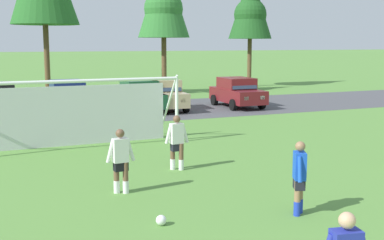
{
  "coord_description": "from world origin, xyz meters",
  "views": [
    {
      "loc": [
        -5.57,
        -2.2,
        3.75
      ],
      "look_at": [
        -0.48,
        9.84,
        1.72
      ],
      "focal_mm": 46.77,
      "sensor_mm": 36.0,
      "label": 1
    }
  ],
  "objects_px": {
    "parked_car_slot_right": "(237,92)",
    "soccer_goal": "(75,111)",
    "player_striker_near": "(177,143)",
    "parked_car_slot_center_left": "(68,96)",
    "parked_car_slot_center": "(140,96)",
    "parked_car_slot_center_right": "(163,95)",
    "player_defender_far": "(121,161)",
    "player_winger_right": "(299,178)",
    "soccer_ball": "(161,220)"
  },
  "relations": [
    {
      "from": "player_winger_right",
      "to": "parked_car_slot_center_right",
      "type": "xyz_separation_m",
      "value": [
        3.07,
        17.42,
        0.05
      ]
    },
    {
      "from": "parked_car_slot_center_left",
      "to": "player_winger_right",
      "type": "bearing_deg",
      "value": -83.95
    },
    {
      "from": "player_defender_far",
      "to": "parked_car_slot_center_left",
      "type": "height_order",
      "value": "parked_car_slot_center_left"
    },
    {
      "from": "player_striker_near",
      "to": "player_defender_far",
      "type": "xyz_separation_m",
      "value": [
        -2.14,
        -1.63,
        0.0
      ]
    },
    {
      "from": "parked_car_slot_right",
      "to": "soccer_ball",
      "type": "bearing_deg",
      "value": -122.62
    },
    {
      "from": "soccer_goal",
      "to": "parked_car_slot_center_left",
      "type": "relative_size",
      "value": 1.77
    },
    {
      "from": "player_winger_right",
      "to": "parked_car_slot_center_left",
      "type": "distance_m",
      "value": 18.78
    },
    {
      "from": "soccer_ball",
      "to": "player_striker_near",
      "type": "distance_m",
      "value": 4.65
    },
    {
      "from": "soccer_ball",
      "to": "parked_car_slot_center",
      "type": "xyz_separation_m",
      "value": [
        4.7,
        16.86,
        0.77
      ]
    },
    {
      "from": "player_winger_right",
      "to": "player_striker_near",
      "type": "bearing_deg",
      "value": 102.65
    },
    {
      "from": "player_winger_right",
      "to": "parked_car_slot_center_right",
      "type": "bearing_deg",
      "value": 80.01
    },
    {
      "from": "player_defender_far",
      "to": "parked_car_slot_center_left",
      "type": "bearing_deg",
      "value": 85.56
    },
    {
      "from": "soccer_goal",
      "to": "parked_car_slot_center_left",
      "type": "bearing_deg",
      "value": 82.47
    },
    {
      "from": "player_winger_right",
      "to": "parked_car_slot_center_right",
      "type": "relative_size",
      "value": 0.38
    },
    {
      "from": "parked_car_slot_center",
      "to": "player_striker_near",
      "type": "bearing_deg",
      "value": -102.18
    },
    {
      "from": "soccer_ball",
      "to": "player_winger_right",
      "type": "distance_m",
      "value": 3.14
    },
    {
      "from": "parked_car_slot_right",
      "to": "soccer_goal",
      "type": "bearing_deg",
      "value": -144.38
    },
    {
      "from": "soccer_ball",
      "to": "parked_car_slot_center_left",
      "type": "bearing_deg",
      "value": 86.73
    },
    {
      "from": "player_defender_far",
      "to": "parked_car_slot_center",
      "type": "bearing_deg",
      "value": 71.2
    },
    {
      "from": "parked_car_slot_center_left",
      "to": "parked_car_slot_center",
      "type": "bearing_deg",
      "value": -19.28
    },
    {
      "from": "soccer_goal",
      "to": "player_defender_far",
      "type": "height_order",
      "value": "soccer_goal"
    },
    {
      "from": "parked_car_slot_right",
      "to": "parked_car_slot_center",
      "type": "bearing_deg",
      "value": 176.26
    },
    {
      "from": "soccer_goal",
      "to": "player_striker_near",
      "type": "height_order",
      "value": "soccer_goal"
    },
    {
      "from": "player_striker_near",
      "to": "player_defender_far",
      "type": "relative_size",
      "value": 1.0
    },
    {
      "from": "soccer_goal",
      "to": "player_defender_far",
      "type": "relative_size",
      "value": 4.54
    },
    {
      "from": "player_winger_right",
      "to": "parked_car_slot_center_left",
      "type": "height_order",
      "value": "parked_car_slot_center_left"
    },
    {
      "from": "player_striker_near",
      "to": "player_winger_right",
      "type": "relative_size",
      "value": 1.0
    },
    {
      "from": "player_striker_near",
      "to": "parked_car_slot_center_left",
      "type": "height_order",
      "value": "parked_car_slot_center_left"
    },
    {
      "from": "soccer_goal",
      "to": "player_defender_far",
      "type": "distance_m",
      "value": 6.27
    },
    {
      "from": "parked_car_slot_center_right",
      "to": "player_defender_far",
      "type": "bearing_deg",
      "value": -113.55
    },
    {
      "from": "parked_car_slot_center_right",
      "to": "parked_car_slot_right",
      "type": "bearing_deg",
      "value": -5.24
    },
    {
      "from": "parked_car_slot_center",
      "to": "parked_car_slot_center_right",
      "type": "relative_size",
      "value": 0.98
    },
    {
      "from": "parked_car_slot_right",
      "to": "player_winger_right",
      "type": "bearing_deg",
      "value": -113.88
    },
    {
      "from": "soccer_ball",
      "to": "parked_car_slot_center_right",
      "type": "distance_m",
      "value": 17.96
    },
    {
      "from": "soccer_ball",
      "to": "parked_car_slot_center_left",
      "type": "distance_m",
      "value": 18.19
    },
    {
      "from": "parked_car_slot_center_left",
      "to": "parked_car_slot_center",
      "type": "height_order",
      "value": "same"
    },
    {
      "from": "parked_car_slot_center",
      "to": "parked_car_slot_center_left",
      "type": "bearing_deg",
      "value": 160.72
    },
    {
      "from": "parked_car_slot_center_left",
      "to": "parked_car_slot_center",
      "type": "xyz_separation_m",
      "value": [
        3.67,
        -1.28,
        0.0
      ]
    },
    {
      "from": "soccer_ball",
      "to": "parked_car_slot_center",
      "type": "distance_m",
      "value": 17.52
    },
    {
      "from": "soccer_goal",
      "to": "player_winger_right",
      "type": "distance_m",
      "value": 9.86
    },
    {
      "from": "soccer_goal",
      "to": "parked_car_slot_center",
      "type": "xyz_separation_m",
      "value": [
        4.91,
        8.08,
        -0.42
      ]
    },
    {
      "from": "parked_car_slot_center_left",
      "to": "parked_car_slot_center",
      "type": "relative_size",
      "value": 0.99
    },
    {
      "from": "player_striker_near",
      "to": "parked_car_slot_center_right",
      "type": "relative_size",
      "value": 0.38
    },
    {
      "from": "player_defender_far",
      "to": "parked_car_slot_center_right",
      "type": "height_order",
      "value": "parked_car_slot_center_right"
    },
    {
      "from": "soccer_ball",
      "to": "parked_car_slot_center_right",
      "type": "relative_size",
      "value": 0.05
    },
    {
      "from": "player_striker_near",
      "to": "parked_car_slot_center_left",
      "type": "xyz_separation_m",
      "value": [
        -0.93,
        13.99,
        0.05
      ]
    },
    {
      "from": "soccer_ball",
      "to": "parked_car_slot_right",
      "type": "relative_size",
      "value": 0.05
    },
    {
      "from": "player_defender_far",
      "to": "parked_car_slot_center_left",
      "type": "distance_m",
      "value": 15.67
    },
    {
      "from": "player_striker_near",
      "to": "parked_car_slot_center",
      "type": "height_order",
      "value": "parked_car_slot_center"
    },
    {
      "from": "parked_car_slot_center_left",
      "to": "parked_car_slot_right",
      "type": "bearing_deg",
      "value": -9.93
    }
  ]
}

